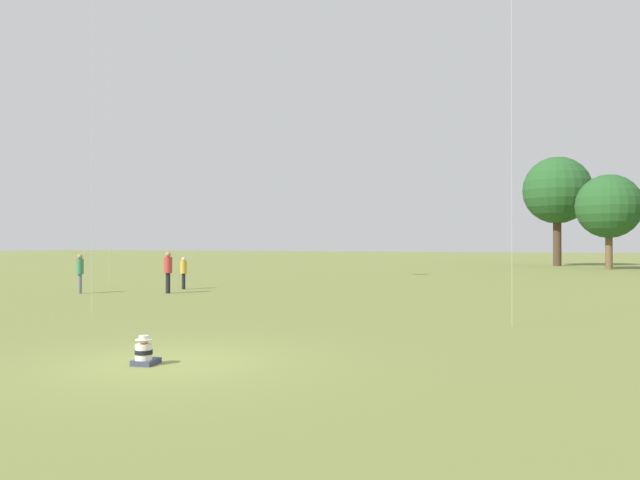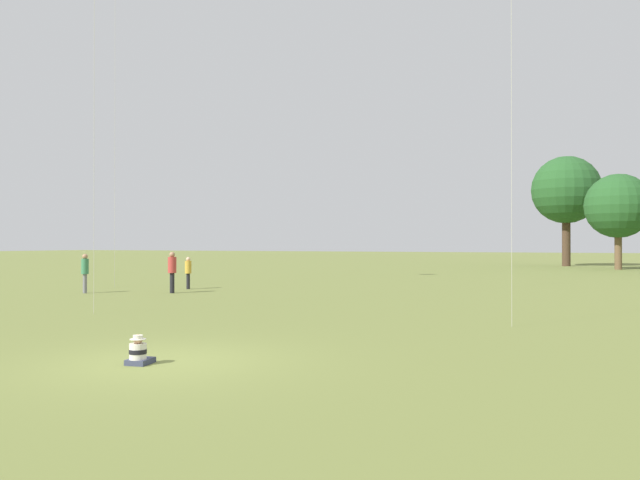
% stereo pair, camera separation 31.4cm
% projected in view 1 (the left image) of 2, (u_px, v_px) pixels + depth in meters
% --- Properties ---
extents(ground_plane, '(300.00, 300.00, 0.00)m').
position_uv_depth(ground_plane, '(169.00, 363.00, 11.50)').
color(ground_plane, olive).
extents(seated_toddler, '(0.45, 0.53, 0.55)m').
position_uv_depth(seated_toddler, '(144.00, 353.00, 11.25)').
color(seated_toddler, '#383D56').
rests_on(seated_toddler, ground).
extents(person_standing_0, '(0.50, 0.50, 1.83)m').
position_uv_depth(person_standing_0, '(168.00, 269.00, 27.48)').
color(person_standing_0, black).
rests_on(person_standing_0, ground).
extents(person_standing_1, '(0.35, 0.35, 1.54)m').
position_uv_depth(person_standing_1, '(184.00, 270.00, 29.93)').
color(person_standing_1, black).
rests_on(person_standing_1, ground).
extents(person_standing_2, '(0.32, 0.32, 1.74)m').
position_uv_depth(person_standing_2, '(80.00, 270.00, 27.37)').
color(person_standing_2, slate).
rests_on(person_standing_2, ground).
extents(distant_tree_0, '(6.55, 6.55, 10.71)m').
position_uv_depth(distant_tree_0, '(557.00, 191.00, 61.02)').
color(distant_tree_0, '#473323').
rests_on(distant_tree_0, ground).
extents(distant_tree_1, '(5.43, 5.43, 8.09)m').
position_uv_depth(distant_tree_1, '(609.00, 206.00, 52.98)').
color(distant_tree_1, brown).
rests_on(distant_tree_1, ground).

